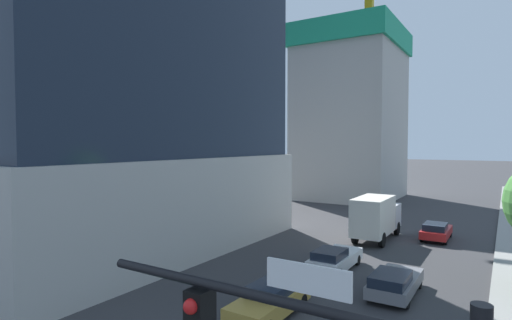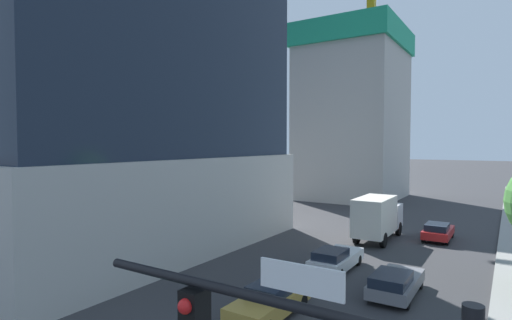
% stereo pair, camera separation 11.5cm
% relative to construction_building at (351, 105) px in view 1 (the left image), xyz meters
% --- Properties ---
extents(construction_building, '(16.09, 15.25, 30.94)m').
position_rel_construction_building_xyz_m(construction_building, '(0.00, 0.00, 0.00)').
color(construction_building, '#B2AFA8').
rests_on(construction_building, ground).
extents(car_gold, '(1.79, 4.53, 1.45)m').
position_rel_construction_building_xyz_m(car_gold, '(9.86, -39.09, -12.06)').
color(car_gold, '#AD8938').
rests_on(car_gold, ground).
extents(car_red, '(1.85, 4.13, 1.35)m').
position_rel_construction_building_xyz_m(car_red, '(13.78, -20.32, -12.08)').
color(car_red, red).
rests_on(car_red, ground).
extents(car_white, '(1.82, 4.64, 1.38)m').
position_rel_construction_building_xyz_m(car_white, '(9.86, -31.56, -12.10)').
color(car_white, silver).
rests_on(car_white, ground).
extents(car_gray, '(1.87, 4.44, 1.33)m').
position_rel_construction_building_xyz_m(car_gray, '(13.78, -33.76, -12.10)').
color(car_gray, slate).
rests_on(car_gray, ground).
extents(box_truck, '(2.26, 6.61, 3.39)m').
position_rel_construction_building_xyz_m(box_truck, '(9.86, -22.90, -10.91)').
color(box_truck, silver).
rests_on(box_truck, ground).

